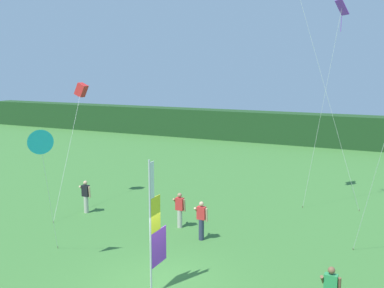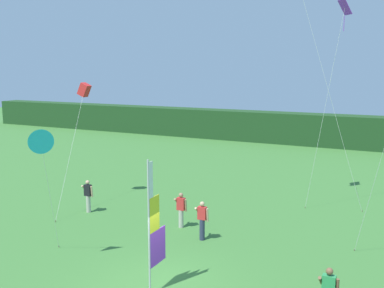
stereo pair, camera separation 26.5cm
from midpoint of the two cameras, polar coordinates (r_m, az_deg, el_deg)
The scene contains 9 objects.
ground_plane at distance 15.44m, azimuth -3.96°, elevation -17.60°, with size 120.00×120.00×0.00m, color #3D7533.
distant_treeline at distance 42.74m, azimuth 16.66°, elevation 1.69°, with size 80.00×2.40×2.88m, color #1E421E.
banner_flag at distance 14.48m, azimuth -4.33°, elevation -10.55°, with size 0.06×1.03×4.32m.
person_mid_field at distance 20.20m, azimuth -1.02°, elevation -8.27°, with size 0.55×0.48×1.60m.
person_far_left at distance 18.80m, azimuth 1.71°, elevation -9.57°, with size 0.55×0.48×1.65m.
person_far_right at distance 22.80m, azimuth -12.73°, elevation -6.37°, with size 0.55×0.48×1.62m.
kite_cyan_delta_0 at distance 16.29m, azimuth -18.25°, elevation 0.39°, with size 1.26×1.94×5.04m.
kite_purple_diamond_1 at distance 22.95m, azimuth 18.82°, elevation 14.30°, with size 1.74×0.73×10.20m.
kite_red_box_3 at distance 24.48m, azimuth -13.24°, elevation 6.65°, with size 1.50×4.04×6.31m.
Camera 2 is at (7.09, -11.77, 7.07)m, focal length 41.98 mm.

